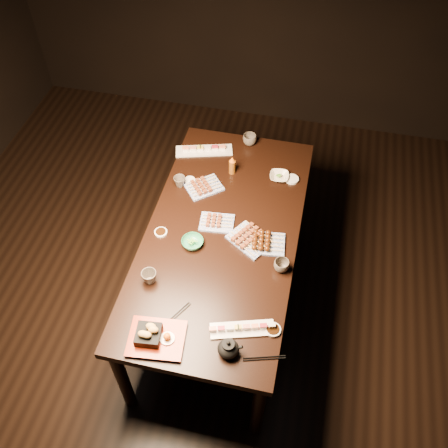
{
  "coord_description": "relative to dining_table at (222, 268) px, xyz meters",
  "views": [
    {
      "loc": [
        0.72,
        -1.44,
        3.07
      ],
      "look_at": [
        0.3,
        0.43,
        0.77
      ],
      "focal_mm": 40.0,
      "sensor_mm": 36.0,
      "label": 1
    }
  ],
  "objects": [
    {
      "name": "ground",
      "position": [
        -0.3,
        -0.38,
        -0.38
      ],
      "size": [
        5.0,
        5.0,
        0.0
      ],
      "primitive_type": "plane",
      "color": "black",
      "rests_on": "ground"
    },
    {
      "name": "sauce_dish_nw",
      "position": [
        -0.3,
        0.37,
        0.38
      ],
      "size": [
        0.09,
        0.09,
        0.01
      ],
      "primitive_type": "cylinder",
      "rotation": [
        0.0,
        0.0,
        0.36
      ],
      "color": "white",
      "rests_on": "dining_table"
    },
    {
      "name": "chopsticks_near",
      "position": [
        -0.12,
        -0.62,
        0.38
      ],
      "size": [
        0.14,
        0.22,
        0.01
      ],
      "primitive_type": null,
      "rotation": [
        0.0,
        0.0,
        1.05
      ],
      "color": "black",
      "rests_on": "dining_table"
    },
    {
      "name": "yakitori_plate_left",
      "position": [
        -0.19,
        0.33,
        0.4
      ],
      "size": [
        0.27,
        0.27,
        0.06
      ],
      "primitive_type": null,
      "rotation": [
        0.0,
        0.0,
        0.69
      ],
      "color": "#828EB6",
      "rests_on": "dining_table"
    },
    {
      "name": "yakitori_plate_center",
      "position": [
        -0.05,
        0.06,
        0.4
      ],
      "size": [
        0.22,
        0.17,
        0.05
      ],
      "primitive_type": null,
      "rotation": [
        0.0,
        0.0,
        0.1
      ],
      "color": "#828EB6",
      "rests_on": "dining_table"
    },
    {
      "name": "dining_table",
      "position": [
        0.0,
        0.0,
        0.0
      ],
      "size": [
        1.02,
        1.86,
        0.75
      ],
      "primitive_type": "cube",
      "rotation": [
        0.0,
        0.0,
        0.07
      ],
      "color": "black",
      "rests_on": "ground"
    },
    {
      "name": "tsukune_plate",
      "position": [
        0.26,
        -0.03,
        0.4
      ],
      "size": [
        0.25,
        0.19,
        0.06
      ],
      "primitive_type": null,
      "rotation": [
        0.0,
        0.0,
        0.11
      ],
      "color": "#828EB6",
      "rests_on": "dining_table"
    },
    {
      "name": "condiment_bottle",
      "position": [
        -0.05,
        0.51,
        0.44
      ],
      "size": [
        0.05,
        0.05,
        0.13
      ],
      "primitive_type": "cylinder",
      "rotation": [
        0.0,
        0.0,
        0.09
      ],
      "color": "brown",
      "rests_on": "dining_table"
    },
    {
      "name": "tempura_tray",
      "position": [
        -0.17,
        -0.76,
        0.43
      ],
      "size": [
        0.31,
        0.26,
        0.1
      ],
      "primitive_type": null,
      "rotation": [
        0.0,
        0.0,
        0.11
      ],
      "color": "black",
      "rests_on": "dining_table"
    },
    {
      "name": "teacup_mid_right",
      "position": [
        0.38,
        -0.19,
        0.41
      ],
      "size": [
        0.1,
        0.1,
        0.07
      ],
      "primitive_type": "imported",
      "rotation": [
        0.0,
        0.0,
        -0.2
      ],
      "color": "#494138",
      "rests_on": "dining_table"
    },
    {
      "name": "sauce_dish_se",
      "position": [
        0.4,
        -0.57,
        0.38
      ],
      "size": [
        0.1,
        0.1,
        0.01
      ],
      "primitive_type": "cylinder",
      "rotation": [
        0.0,
        0.0,
        -0.16
      ],
      "color": "white",
      "rests_on": "dining_table"
    },
    {
      "name": "teacup_far_left",
      "position": [
        -0.35,
        0.32,
        0.41
      ],
      "size": [
        0.08,
        0.08,
        0.07
      ],
      "primitive_type": "imported",
      "rotation": [
        0.0,
        0.0,
        0.13
      ],
      "color": "#494138",
      "rests_on": "dining_table"
    },
    {
      "name": "edamame_bowl_green",
      "position": [
        -0.15,
        -0.13,
        0.4
      ],
      "size": [
        0.17,
        0.17,
        0.04
      ],
      "primitive_type": "imported",
      "rotation": [
        0.0,
        0.0,
        0.38
      ],
      "color": "#2B8453",
      "rests_on": "dining_table"
    },
    {
      "name": "sauce_dish_east",
      "position": [
        0.35,
        0.53,
        0.38
      ],
      "size": [
        0.12,
        0.12,
        0.02
      ],
      "primitive_type": "cylinder",
      "rotation": [
        0.0,
        0.0,
        0.48
      ],
      "color": "white",
      "rests_on": "dining_table"
    },
    {
      "name": "sushi_platter_far",
      "position": [
        -0.28,
        0.67,
        0.4
      ],
      "size": [
        0.4,
        0.21,
        0.05
      ],
      "primitive_type": null,
      "rotation": [
        0.0,
        0.0,
        3.42
      ],
      "color": "white",
      "rests_on": "dining_table"
    },
    {
      "name": "teacup_near_left",
      "position": [
        -0.31,
        -0.42,
        0.41
      ],
      "size": [
        0.09,
        0.09,
        0.08
      ],
      "primitive_type": "imported",
      "rotation": [
        0.0,
        0.0,
        0.09
      ],
      "color": "#494138",
      "rests_on": "dining_table"
    },
    {
      "name": "edamame_bowl_cream",
      "position": [
        0.26,
        0.53,
        0.39
      ],
      "size": [
        0.13,
        0.13,
        0.03
      ],
      "primitive_type": "imported",
      "rotation": [
        0.0,
        0.0,
        0.08
      ],
      "color": "beige",
      "rests_on": "dining_table"
    },
    {
      "name": "chopsticks_se",
      "position": [
        0.38,
        -0.74,
        0.38
      ],
      "size": [
        0.21,
        0.08,
        0.01
      ],
      "primitive_type": null,
      "rotation": [
        0.0,
        0.0,
        0.29
      ],
      "color": "black",
      "rests_on": "dining_table"
    },
    {
      "name": "teapot",
      "position": [
        0.2,
        -0.74,
        0.43
      ],
      "size": [
        0.15,
        0.15,
        0.11
      ],
      "primitive_type": null,
      "rotation": [
        0.0,
        0.0,
        0.24
      ],
      "color": "black",
      "rests_on": "dining_table"
    },
    {
      "name": "sushi_platter_near",
      "position": [
        0.24,
        -0.61,
        0.4
      ],
      "size": [
        0.34,
        0.18,
        0.04
      ],
      "primitive_type": null,
      "rotation": [
        0.0,
        0.0,
        0.29
      ],
      "color": "white",
      "rests_on": "dining_table"
    },
    {
      "name": "yakitori_plate_right",
      "position": [
        0.17,
        -0.03,
        0.41
      ],
      "size": [
        0.3,
        0.28,
        0.06
      ],
      "primitive_type": null,
      "rotation": [
        0.0,
        0.0,
        -0.57
      ],
      "color": "#828EB6",
      "rests_on": "dining_table"
    },
    {
      "name": "teacup_far_right",
      "position": [
        0.01,
        0.82,
        0.41
      ],
      "size": [
        0.11,
        0.11,
        0.08
      ],
      "primitive_type": "imported",
      "rotation": [
        0.0,
        0.0,
        0.18
      ],
      "color": "#494138",
      "rests_on": "dining_table"
    },
    {
      "name": "sauce_dish_west",
      "position": [
        -0.36,
        -0.09,
        0.38
      ],
      "size": [
        0.1,
        0.1,
        0.01
      ],
      "primitive_type": "cylinder",
      "rotation": [
        0.0,
        0.0,
        -0.32
      ],
      "color": "white",
      "rests_on": "dining_table"
    }
  ]
}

